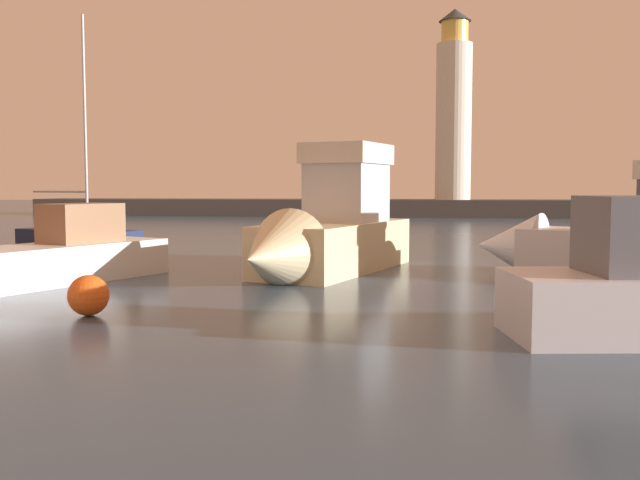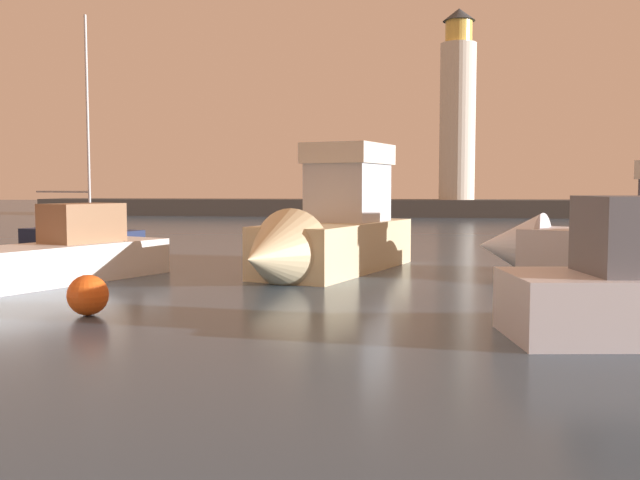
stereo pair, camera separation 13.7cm
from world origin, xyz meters
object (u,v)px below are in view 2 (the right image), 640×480
at_px(lighthouse, 458,110).
at_px(motorboat_4, 325,231).
at_px(motorboat_2, 612,242).
at_px(mooring_buoy, 88,295).
at_px(sailboat_moored, 81,238).
at_px(motorboat_5, 23,261).

xyz_separation_m(lighthouse, motorboat_4, (-6.16, -45.23, -8.67)).
xyz_separation_m(motorboat_2, mooring_buoy, (-13.13, -8.59, -0.66)).
bearing_deg(sailboat_moored, motorboat_5, -70.10).
relative_size(lighthouse, motorboat_5, 2.02).
xyz_separation_m(lighthouse, mooring_buoy, (-10.27, -53.46, -9.60)).
distance_m(motorboat_4, sailboat_moored, 14.11).
height_order(motorboat_5, sailboat_moored, sailboat_moored).
relative_size(motorboat_2, motorboat_5, 1.01).
relative_size(motorboat_2, mooring_buoy, 9.87).
height_order(motorboat_4, motorboat_5, motorboat_4).
bearing_deg(motorboat_2, sailboat_moored, 162.46).
bearing_deg(motorboat_4, motorboat_2, 2.34).
bearing_deg(mooring_buoy, sailboat_moored, 117.80).
bearing_deg(mooring_buoy, motorboat_5, 134.96).
height_order(motorboat_5, mooring_buoy, motorboat_5).
distance_m(lighthouse, motorboat_2, 45.84).
relative_size(motorboat_2, sailboat_moored, 0.86).
bearing_deg(lighthouse, mooring_buoy, -100.88).
relative_size(motorboat_5, sailboat_moored, 0.85).
bearing_deg(motorboat_4, lighthouse, 82.25).
xyz_separation_m(motorboat_4, sailboat_moored, (-12.18, 7.06, -0.85)).
distance_m(motorboat_5, sailboat_moored, 12.04).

